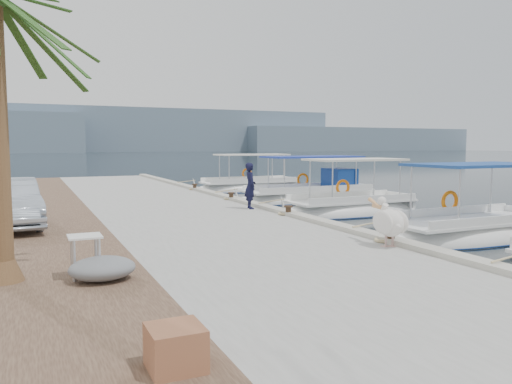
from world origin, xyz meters
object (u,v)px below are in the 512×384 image
at_px(fishing_caique_d, 310,198).
at_px(fisherman, 250,186).
at_px(fishing_caique_e, 249,189).
at_px(pelican, 389,222).
at_px(fishing_caique_b, 471,235).
at_px(parked_car, 9,203).
at_px(fishing_caique_c, 351,211).

relative_size(fishing_caique_d, fisherman, 4.86).
xyz_separation_m(fishing_caique_e, pelican, (-4.75, -18.69, 0.94)).
relative_size(fishing_caique_e, fisherman, 4.35).
bearing_deg(fishing_caique_d, fishing_caique_b, -94.11).
relative_size(fishing_caique_d, fishing_caique_e, 1.12).
xyz_separation_m(fishing_caique_b, fisherman, (-4.67, 5.59, 1.20)).
xyz_separation_m(fishing_caique_b, pelican, (-4.52, -1.78, 0.94)).
bearing_deg(fishing_caique_d, pelican, -113.16).
bearing_deg(fishing_caique_b, parked_car, 159.61).
distance_m(fishing_caique_e, parked_car, 17.64).
distance_m(fishing_caique_c, fishing_caique_e, 11.08).
height_order(fishing_caique_d, fisherman, fishing_caique_d).
bearing_deg(fishing_caique_d, parked_car, -155.54).
xyz_separation_m(fishing_caique_b, parked_car, (-12.35, 4.59, 1.05)).
height_order(fishing_caique_c, fisherman, fishing_caique_c).
distance_m(fishing_caique_e, fisherman, 12.39).
distance_m(fishing_caique_b, fishing_caique_c, 5.84).
bearing_deg(pelican, fishing_caique_c, 60.21).
distance_m(fishing_caique_c, fisherman, 4.67).
xyz_separation_m(fishing_caique_e, parked_car, (-12.58, -12.32, 1.05)).
bearing_deg(parked_car, fishing_caique_d, 18.49).
bearing_deg(parked_car, fishing_caique_b, -26.36).
bearing_deg(fishing_caique_e, fishing_caique_b, -90.79).
distance_m(fishing_caique_b, fishing_caique_e, 16.91).
height_order(fishing_caique_c, parked_car, fishing_caique_c).
distance_m(fishing_caique_b, parked_car, 13.22).
bearing_deg(fishing_caique_c, fishing_caique_e, 87.99).
bearing_deg(fishing_caique_e, parked_car, -135.62).
distance_m(fishing_caique_d, fisherman, 7.44).
bearing_deg(fishing_caique_d, fishing_caique_e, 94.75).
bearing_deg(fisherman, parked_car, 105.72).
distance_m(fishing_caique_e, pelican, 19.31).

